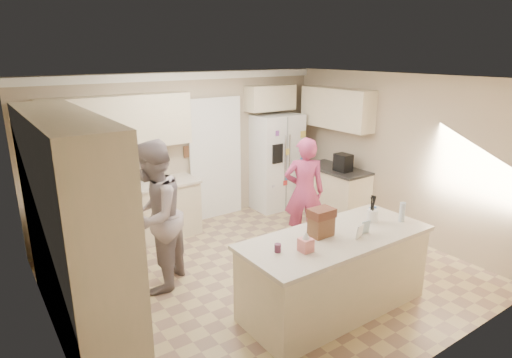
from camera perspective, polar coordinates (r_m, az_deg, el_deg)
floor at (r=5.98m, az=1.15°, el=-12.60°), size 5.20×4.60×0.02m
ceiling at (r=5.23m, az=1.32°, el=13.31°), size 5.20×4.60×0.02m
wall_back at (r=7.40m, az=-9.36°, el=3.82°), size 5.20×0.02×2.60m
wall_front at (r=3.96m, az=21.49°, el=-8.62°), size 5.20×0.02×2.60m
wall_left at (r=4.54m, az=-26.65°, el=-6.03°), size 0.02×4.60×2.60m
wall_right at (r=7.26m, az=18.17°, el=2.97°), size 0.02×4.60×2.60m
crown_back at (r=7.18m, az=-9.65°, el=13.36°), size 5.20×0.08×0.12m
pantry_bank at (r=4.81m, az=-23.20°, el=-5.95°), size 0.60×2.60×2.35m
back_base_cab at (r=6.97m, az=-16.47°, el=-4.88°), size 2.20×0.60×0.88m
back_countertop at (r=6.81m, az=-16.76°, el=-1.30°), size 2.24×0.63×0.04m
back_upper_cab at (r=6.71m, az=-17.84°, el=7.16°), size 2.20×0.35×0.80m
doorway_opening at (r=7.67m, az=-5.48°, el=2.51°), size 0.90×0.06×2.10m
doorway_casing at (r=7.64m, az=-5.35°, el=2.46°), size 1.02×0.03×2.22m
wall_frame_upper at (r=7.32m, az=-9.18°, el=5.69°), size 0.15×0.02×0.20m
wall_frame_lower at (r=7.37m, az=-9.08°, el=3.63°), size 0.15×0.02×0.20m
refrigerator at (r=8.17m, az=2.54°, el=2.36°), size 0.91×0.71×1.80m
fridge_seam at (r=7.90m, az=4.10°, el=1.83°), size 0.02×0.02×1.78m
fridge_dispenser at (r=7.70m, az=2.91°, el=3.38°), size 0.22×0.03×0.35m
fridge_handle_l at (r=7.82m, az=3.91°, el=2.82°), size 0.02×0.02×0.85m
fridge_handle_r at (r=7.88m, az=4.48°, el=2.92°), size 0.02×0.02×0.85m
over_fridge_cab at (r=7.95m, az=1.91°, el=10.76°), size 0.95×0.35×0.45m
right_base_cab at (r=7.89m, az=10.49°, el=-1.92°), size 0.60×1.20×0.88m
right_countertop at (r=7.75m, az=10.61°, el=1.30°), size 0.63×1.24×0.04m
right_upper_cab at (r=7.78m, az=10.69°, el=9.25°), size 0.35×1.50×0.70m
coffee_maker at (r=7.55m, az=11.54°, el=2.16°), size 0.22×0.28×0.30m
island_base at (r=5.16m, az=10.40°, el=-12.33°), size 2.20×0.90×0.88m
island_top at (r=4.95m, az=10.68°, el=-7.66°), size 2.28×0.96×0.05m
utensil_crock at (r=5.40m, az=15.25°, el=-4.74°), size 0.13×0.13×0.15m
tissue_box at (r=4.50m, az=6.65°, el=-8.73°), size 0.13×0.13×0.14m
tissue_plume at (r=4.45m, az=6.70°, el=-7.45°), size 0.08×0.08×0.08m
dollhouse_body at (r=4.86m, az=8.67°, el=-6.27°), size 0.26×0.18×0.22m
dollhouse_roof at (r=4.81m, az=8.76°, el=-4.52°), size 0.28×0.20×0.10m
jam_jar at (r=4.47m, az=2.91°, el=-9.17°), size 0.07×0.07×0.09m
greeting_card_a at (r=4.89m, az=13.67°, el=-6.84°), size 0.12×0.06×0.16m
greeting_card_b at (r=5.02m, az=14.39°, el=-6.23°), size 0.12×0.05×0.16m
water_bottle at (r=5.49m, az=18.91°, el=-4.19°), size 0.07×0.07×0.24m
shaker_salt at (r=5.63m, az=15.04°, el=-4.15°), size 0.05×0.05×0.09m
shaker_pepper at (r=5.68m, az=15.50°, el=-3.99°), size 0.05×0.05×0.09m
teen_boy at (r=5.43m, az=-13.43°, el=-4.92°), size 1.17×1.17×1.92m
teen_girl at (r=6.59m, az=6.45°, el=-1.72°), size 0.74×0.68×1.70m
fridge_magnets at (r=7.89m, az=4.14°, el=1.82°), size 0.76×0.02×1.44m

